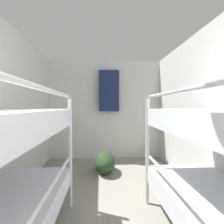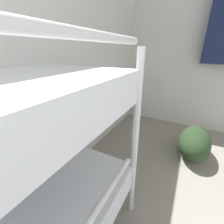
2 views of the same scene
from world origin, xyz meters
name	(u,v)px [view 1 (image 1 of 2)]	position (x,y,z in m)	size (l,w,h in m)	color
wall_back	(105,109)	(0.00, 4.31, 1.11)	(2.62, 0.06, 2.23)	silver
duffel_bag	(105,162)	(-0.03, 3.40, 0.18)	(0.36, 0.63, 0.36)	#23381E
hanging_coat	(109,91)	(0.08, 4.16, 1.53)	(0.44, 0.12, 0.90)	#192347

